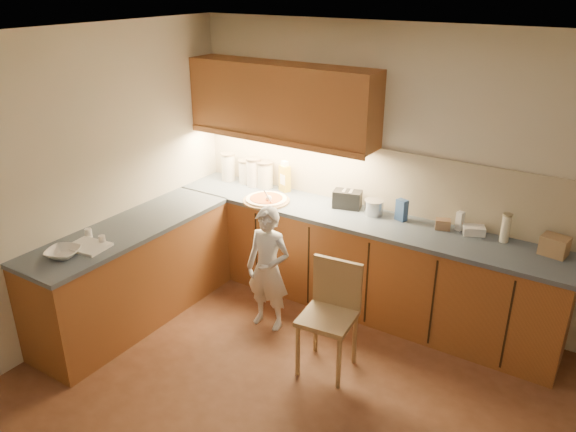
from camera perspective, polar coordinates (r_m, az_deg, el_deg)
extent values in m
plane|color=brown|center=(4.26, 0.39, -20.44)|extent=(4.50, 4.50, 0.00)
cube|color=beige|center=(5.16, 12.40, 4.13)|extent=(4.50, 0.04, 2.60)
cube|color=beige|center=(4.96, -22.13, 2.14)|extent=(0.04, 4.00, 2.60)
cube|color=white|center=(3.10, 0.52, 16.86)|extent=(4.50, 4.00, 0.04)
cube|color=#98592C|center=(5.38, 6.73, -4.68)|extent=(3.75, 0.60, 0.88)
cube|color=#98592C|center=(5.31, -15.36, -5.79)|extent=(0.60, 2.00, 0.88)
cube|color=#465364|center=(5.18, 6.96, -0.18)|extent=(3.77, 0.62, 0.04)
cube|color=#465364|center=(5.11, -15.90, -1.27)|extent=(0.62, 2.02, 0.04)
cube|color=black|center=(5.90, -7.99, -2.08)|extent=(0.02, 0.01, 0.80)
cube|color=black|center=(5.57, -3.24, -3.52)|extent=(0.02, 0.01, 0.80)
cube|color=black|center=(5.27, 2.08, -5.11)|extent=(0.02, 0.01, 0.80)
cube|color=black|center=(5.04, 8.00, -6.82)|extent=(0.02, 0.01, 0.80)
cube|color=black|center=(4.86, 14.48, -8.58)|extent=(0.02, 0.01, 0.80)
cube|color=black|center=(4.76, 21.39, -10.34)|extent=(0.02, 0.01, 0.80)
cube|color=#BDB193|center=(5.31, 8.48, 3.93)|extent=(3.75, 0.02, 0.58)
cube|color=#98592C|center=(5.42, -0.68, 11.61)|extent=(1.95, 0.35, 0.70)
cube|color=#98592C|center=(5.36, -1.70, 7.62)|extent=(1.95, 0.02, 0.06)
cylinder|color=#A68453|center=(5.45, -2.22, 1.56)|extent=(0.46, 0.46, 0.02)
cylinder|color=#FFEAC7|center=(5.45, -2.22, 1.74)|extent=(0.40, 0.40, 0.02)
cylinder|color=#B14217|center=(5.44, -2.22, 1.85)|extent=(0.32, 0.32, 0.01)
sphere|color=white|center=(5.38, -1.97, 1.82)|extent=(0.06, 0.06, 0.06)
cylinder|color=white|center=(5.31, -1.98, 1.84)|extent=(0.07, 0.10, 0.18)
imported|color=silver|center=(4.95, -2.02, -5.38)|extent=(0.43, 0.30, 1.14)
cylinder|color=tan|center=(4.54, 0.99, -13.50)|extent=(0.04, 0.04, 0.46)
cylinder|color=tan|center=(4.43, 5.18, -14.66)|extent=(0.04, 0.04, 0.46)
cylinder|color=tan|center=(4.79, 2.83, -11.27)|extent=(0.04, 0.04, 0.46)
cylinder|color=tan|center=(4.69, 6.79, -12.28)|extent=(0.04, 0.04, 0.46)
cube|color=tan|center=(4.47, 4.04, -10.31)|extent=(0.45, 0.45, 0.04)
cube|color=tan|center=(4.50, 5.05, -6.73)|extent=(0.41, 0.08, 0.41)
imported|color=silver|center=(4.73, -21.89, -3.49)|extent=(0.34, 0.34, 0.06)
cylinder|color=silver|center=(6.02, -6.09, 4.90)|extent=(0.14, 0.14, 0.28)
cylinder|color=gray|center=(5.97, -6.15, 6.26)|extent=(0.15, 0.15, 0.02)
cylinder|color=white|center=(5.93, -4.36, 4.44)|extent=(0.13, 0.13, 0.23)
cylinder|color=gray|center=(5.89, -4.40, 5.60)|extent=(0.14, 0.14, 0.02)
cylinder|color=white|center=(5.84, -3.50, 4.39)|extent=(0.15, 0.15, 0.28)
cylinder|color=gray|center=(5.79, -3.53, 5.79)|extent=(0.16, 0.16, 0.02)
cylinder|color=silver|center=(5.79, -2.34, 4.14)|extent=(0.16, 0.16, 0.26)
cylinder|color=gray|center=(5.75, -2.36, 5.45)|extent=(0.17, 0.17, 0.02)
cube|color=gold|center=(5.68, -0.34, 3.84)|extent=(0.13, 0.11, 0.27)
cube|color=silver|center=(5.63, -0.34, 5.37)|extent=(0.08, 0.07, 0.05)
cube|color=black|center=(5.31, 6.04, 1.70)|extent=(0.29, 0.21, 0.17)
cube|color=#B8B8BD|center=(5.29, 5.74, 2.60)|extent=(0.06, 0.12, 0.00)
cube|color=#B8B8BD|center=(5.28, 6.43, 2.53)|extent=(0.06, 0.12, 0.00)
cylinder|color=#B3B4B9|center=(5.20, 8.72, 0.83)|extent=(0.17, 0.17, 0.13)
cylinder|color=#B3B4B9|center=(5.17, 8.77, 1.54)|extent=(0.18, 0.18, 0.01)
cube|color=#2F518F|center=(5.11, 11.47, 0.60)|extent=(0.11, 0.09, 0.19)
cube|color=#A77E5A|center=(5.03, 15.46, -0.81)|extent=(0.15, 0.13, 0.09)
cube|color=white|center=(5.04, 17.06, -0.48)|extent=(0.07, 0.07, 0.17)
cube|color=white|center=(5.01, 18.36, -1.38)|extent=(0.21, 0.18, 0.07)
cylinder|color=white|center=(4.92, 21.23, -1.22)|extent=(0.07, 0.07, 0.23)
cylinder|color=gray|center=(4.88, 21.44, 0.11)|extent=(0.08, 0.08, 0.02)
cube|color=#A37F57|center=(4.87, 25.45, -2.73)|extent=(0.22, 0.19, 0.16)
cube|color=silver|center=(4.81, -19.64, -2.92)|extent=(0.34, 0.28, 0.02)
cylinder|color=silver|center=(4.98, -19.61, -1.65)|extent=(0.07, 0.07, 0.08)
cylinder|color=silver|center=(4.83, -18.37, -2.30)|extent=(0.06, 0.06, 0.07)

